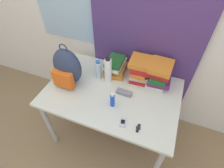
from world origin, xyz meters
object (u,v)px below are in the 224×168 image
at_px(cell_phone, 123,122).
at_px(wristwatch, 138,128).
at_px(book_stack_left, 115,66).
at_px(water_bottle, 98,70).
at_px(sports_bottle, 108,70).
at_px(book_stack_center, 141,69).
at_px(backpack, 67,68).
at_px(sunglasses_case, 124,93).
at_px(sunscreen_bottle, 112,100).
at_px(book_stack_right, 160,74).

xyz_separation_m(cell_phone, wristwatch, (0.13, -0.00, -0.00)).
height_order(book_stack_left, water_bottle, water_bottle).
distance_m(sports_bottle, cell_phone, 0.53).
relative_size(book_stack_center, sports_bottle, 0.94).
bearing_deg(cell_phone, book_stack_left, 116.47).
distance_m(book_stack_left, book_stack_center, 0.28).
xyz_separation_m(book_stack_left, cell_phone, (0.28, -0.57, -0.07)).
distance_m(backpack, cell_phone, 0.73).
bearing_deg(cell_phone, sunglasses_case, 106.95).
distance_m(book_stack_left, wristwatch, 0.71).
bearing_deg(sunscreen_bottle, wristwatch, -26.76).
bearing_deg(cell_phone, book_stack_center, 90.99).
xyz_separation_m(book_stack_center, water_bottle, (-0.41, -0.14, -0.03)).
bearing_deg(book_stack_center, sunscreen_bottle, -107.72).
bearing_deg(water_bottle, sports_bottle, -6.78).
xyz_separation_m(book_stack_left, sunglasses_case, (0.19, -0.27, -0.06)).
bearing_deg(sports_bottle, backpack, -155.45).
bearing_deg(cell_phone, sunscreen_bottle, 136.91).
bearing_deg(book_stack_center, book_stack_left, 179.68).
height_order(sunscreen_bottle, sunglasses_case, sunscreen_bottle).
xyz_separation_m(water_bottle, sunscreen_bottle, (0.27, -0.30, -0.03)).
xyz_separation_m(sports_bottle, sunglasses_case, (0.21, -0.12, -0.12)).
bearing_deg(wristwatch, book_stack_left, 125.97).
distance_m(book_stack_center, book_stack_right, 0.18).
bearing_deg(backpack, water_bottle, 36.03).
bearing_deg(wristwatch, book_stack_right, 85.88).
bearing_deg(book_stack_left, book_stack_right, -0.52).
distance_m(book_stack_center, wristwatch, 0.60).
xyz_separation_m(backpack, cell_phone, (0.66, -0.26, -0.18)).
bearing_deg(book_stack_center, sunglasses_case, -107.46).
bearing_deg(sunglasses_case, book_stack_right, 44.50).
height_order(backpack, cell_phone, backpack).
distance_m(backpack, sunscreen_bottle, 0.54).
bearing_deg(sunglasses_case, book_stack_left, 125.73).
distance_m(backpack, wristwatch, 0.85).
xyz_separation_m(book_stack_right, wristwatch, (-0.04, -0.57, -0.12)).
xyz_separation_m(sunscreen_bottle, wristwatch, (0.28, -0.14, -0.07)).
bearing_deg(sports_bottle, book_stack_left, 82.25).
bearing_deg(sports_bottle, book_stack_center, 26.79).
relative_size(sports_bottle, sunscreen_bottle, 1.87).
bearing_deg(book_stack_right, wristwatch, -94.12).
relative_size(book_stack_left, wristwatch, 3.46).
bearing_deg(book_stack_right, sunglasses_case, -135.50).
relative_size(book_stack_right, cell_phone, 3.07).
bearing_deg(sunglasses_case, book_stack_center, 72.54).
height_order(book_stack_right, cell_phone, book_stack_right).
height_order(book_stack_left, cell_phone, book_stack_left).
bearing_deg(sunscreen_bottle, sunglasses_case, 71.88).
xyz_separation_m(sports_bottle, sunscreen_bottle, (0.16, -0.28, -0.07)).
bearing_deg(wristwatch, sunglasses_case, 126.18).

